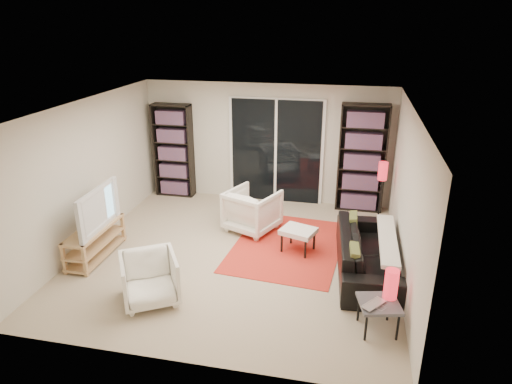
% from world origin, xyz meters
% --- Properties ---
extents(floor, '(5.00, 5.00, 0.00)m').
position_xyz_m(floor, '(0.00, 0.00, 0.00)').
color(floor, tan).
rests_on(floor, ground).
extents(wall_back, '(5.00, 0.02, 2.40)m').
position_xyz_m(wall_back, '(0.00, 2.50, 1.20)').
color(wall_back, beige).
rests_on(wall_back, ground).
extents(wall_front, '(5.00, 0.02, 2.40)m').
position_xyz_m(wall_front, '(0.00, -2.50, 1.20)').
color(wall_front, beige).
rests_on(wall_front, ground).
extents(wall_left, '(0.02, 5.00, 2.40)m').
position_xyz_m(wall_left, '(-2.50, 0.00, 1.20)').
color(wall_left, beige).
rests_on(wall_left, ground).
extents(wall_right, '(0.02, 5.00, 2.40)m').
position_xyz_m(wall_right, '(2.50, 0.00, 1.20)').
color(wall_right, beige).
rests_on(wall_right, ground).
extents(ceiling, '(5.00, 5.00, 0.02)m').
position_xyz_m(ceiling, '(0.00, 0.00, 2.40)').
color(ceiling, white).
rests_on(ceiling, wall_back).
extents(sliding_door, '(1.92, 0.08, 2.16)m').
position_xyz_m(sliding_door, '(0.20, 2.46, 1.05)').
color(sliding_door, white).
rests_on(sliding_door, ground).
extents(bookshelf_left, '(0.80, 0.30, 1.95)m').
position_xyz_m(bookshelf_left, '(-1.95, 2.33, 0.98)').
color(bookshelf_left, black).
rests_on(bookshelf_left, ground).
extents(bookshelf_right, '(0.90, 0.30, 2.10)m').
position_xyz_m(bookshelf_right, '(1.90, 2.33, 1.05)').
color(bookshelf_right, black).
rests_on(bookshelf_right, ground).
extents(tv_stand, '(0.40, 1.26, 0.50)m').
position_xyz_m(tv_stand, '(-2.20, -0.51, 0.26)').
color(tv_stand, '#D6B97C').
rests_on(tv_stand, floor).
extents(tv, '(0.18, 1.17, 0.67)m').
position_xyz_m(tv, '(-2.18, -0.51, 0.84)').
color(tv, black).
rests_on(tv, tv_stand).
extents(rug, '(1.93, 2.49, 0.01)m').
position_xyz_m(rug, '(0.76, 0.47, 0.01)').
color(rug, red).
rests_on(rug, floor).
extents(sofa, '(0.99, 2.20, 0.63)m').
position_xyz_m(sofa, '(2.03, -0.07, 0.31)').
color(sofa, black).
rests_on(sofa, floor).
extents(armchair_back, '(1.07, 1.08, 0.76)m').
position_xyz_m(armchair_back, '(0.04, 0.97, 0.38)').
color(armchair_back, white).
rests_on(armchair_back, floor).
extents(armchair_front, '(0.99, 1.00, 0.67)m').
position_xyz_m(armchair_front, '(-0.83, -1.46, 0.34)').
color(armchair_front, white).
rests_on(armchair_front, floor).
extents(ottoman, '(0.63, 0.57, 0.40)m').
position_xyz_m(ottoman, '(0.94, 0.34, 0.34)').
color(ottoman, white).
rests_on(ottoman, floor).
extents(side_table, '(0.57, 0.57, 0.40)m').
position_xyz_m(side_table, '(2.15, -1.46, 0.35)').
color(side_table, '#4B4B50').
rests_on(side_table, floor).
extents(laptop, '(0.38, 0.40, 0.03)m').
position_xyz_m(laptop, '(2.11, -1.57, 0.41)').
color(laptop, silver).
rests_on(laptop, side_table).
extents(table_lamp, '(0.17, 0.17, 0.38)m').
position_xyz_m(table_lamp, '(2.27, -1.33, 0.59)').
color(table_lamp, red).
rests_on(table_lamp, side_table).
extents(floor_lamp, '(0.18, 0.18, 1.21)m').
position_xyz_m(floor_lamp, '(2.26, 1.65, 0.90)').
color(floor_lamp, black).
rests_on(floor_lamp, floor).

